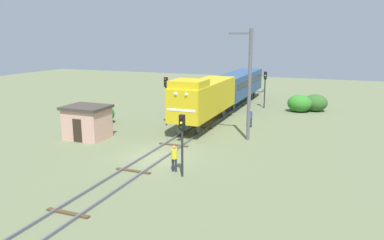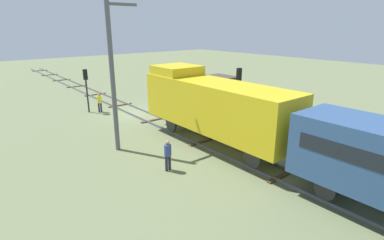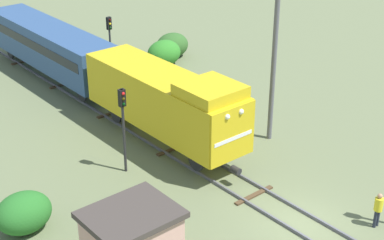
% 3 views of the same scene
% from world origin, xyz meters
% --- Properties ---
extents(ground_plane, '(110.85, 110.85, 0.00)m').
position_xyz_m(ground_plane, '(0.00, 0.00, 0.00)').
color(ground_plane, '#66704C').
extents(railway_track, '(2.40, 73.90, 0.16)m').
position_xyz_m(railway_track, '(0.00, 0.00, 0.07)').
color(railway_track, '#595960').
rests_on(railway_track, ground).
extents(locomotive, '(2.90, 11.60, 4.60)m').
position_xyz_m(locomotive, '(0.00, 10.00, 2.77)').
color(locomotive, gold).
rests_on(locomotive, railway_track).
extents(passenger_car_leading, '(2.84, 14.00, 3.66)m').
position_xyz_m(passenger_car_leading, '(0.00, 23.33, 2.52)').
color(passenger_car_leading, '#2D4C7A').
rests_on(passenger_car_leading, railway_track).
extents(traffic_signal_mid, '(0.32, 0.34, 4.58)m').
position_xyz_m(traffic_signal_mid, '(-3.40, 9.01, 3.17)').
color(traffic_signal_mid, '#262628').
rests_on(traffic_signal_mid, ground).
extents(traffic_signal_far, '(0.32, 0.34, 4.29)m').
position_xyz_m(traffic_signal_far, '(3.60, 21.13, 2.98)').
color(traffic_signal_far, '#262628').
rests_on(traffic_signal_far, ground).
extents(worker_near_track, '(0.38, 0.38, 1.70)m').
position_xyz_m(worker_near_track, '(2.40, -2.10, 1.00)').
color(worker_near_track, '#262B38').
rests_on(worker_near_track, ground).
extents(worker_by_signal, '(0.38, 0.38, 1.70)m').
position_xyz_m(worker_by_signal, '(4.20, 11.13, 1.00)').
color(worker_by_signal, '#262B38').
rests_on(worker_by_signal, ground).
extents(catenary_mast, '(1.94, 0.28, 8.92)m').
position_xyz_m(catenary_mast, '(4.94, 6.81, 4.71)').
color(catenary_mast, '#595960').
rests_on(catenary_mast, ground).
extents(bush_near, '(2.65, 2.16, 1.92)m').
position_xyz_m(bush_near, '(9.33, 21.29, 0.96)').
color(bush_near, '#305D26').
rests_on(bush_near, ground).
extents(bush_mid, '(2.66, 2.18, 1.94)m').
position_xyz_m(bush_mid, '(7.71, 20.23, 0.97)').
color(bush_mid, '#2E7B26').
rests_on(bush_mid, ground).
extents(bush_far, '(2.51, 2.05, 1.83)m').
position_xyz_m(bush_far, '(-9.65, 7.60, 0.91)').
color(bush_far, '#276C26').
rests_on(bush_far, ground).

